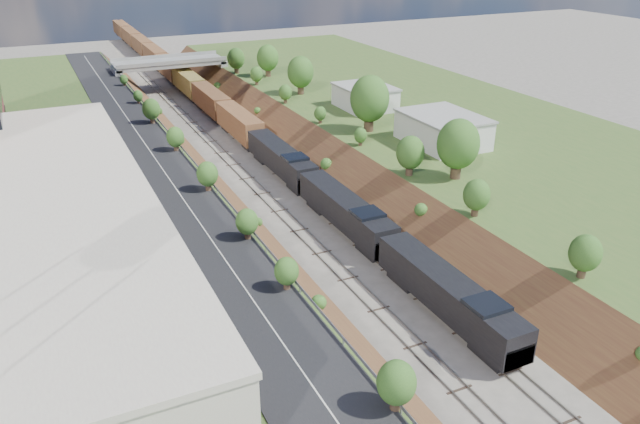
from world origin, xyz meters
TOP-DOWN VIEW (x-y plane):
  - platform_left at (-33.00, 60.00)m, footprint 44.00×180.00m
  - platform_right at (33.00, 60.00)m, footprint 44.00×180.00m
  - embankment_left at (-11.00, 60.00)m, footprint 10.00×180.00m
  - embankment_right at (11.00, 60.00)m, footprint 10.00×180.00m
  - rail_left_track at (-2.60, 60.00)m, footprint 1.58×180.00m
  - rail_right_track at (2.60, 60.00)m, footprint 1.58×180.00m
  - road at (-15.50, 60.00)m, footprint 8.00×180.00m
  - guardrail at (-11.40, 59.80)m, footprint 0.10×171.00m
  - commercial_building at (-28.00, 38.00)m, footprint 14.30×62.30m
  - overpass at (0.00, 122.00)m, footprint 24.50×8.30m
  - white_building_near at (23.50, 52.00)m, footprint 9.00×12.00m
  - white_building_far at (23.00, 74.00)m, footprint 8.00×10.00m
  - tree_right_large at (17.00, 40.00)m, footprint 5.25×5.25m
  - tree_left_crest at (-11.80, 20.00)m, footprint 2.45×2.45m
  - freight_train at (2.60, 115.16)m, footprint 3.28×201.21m

SIDE VIEW (x-z plane):
  - embankment_left at x=-11.00m, z-range -5.00..5.00m
  - embankment_right at x=11.00m, z-range -5.00..5.00m
  - rail_left_track at x=-2.60m, z-range 0.00..0.18m
  - rail_right_track at x=2.60m, z-range 0.00..0.18m
  - platform_left at x=-33.00m, z-range 0.00..5.00m
  - platform_right at x=33.00m, z-range 0.00..5.00m
  - freight_train at x=2.60m, z-range 0.36..5.19m
  - overpass at x=0.00m, z-range 1.22..8.62m
  - road at x=-15.50m, z-range 5.00..5.10m
  - guardrail at x=-11.40m, z-range 5.20..5.90m
  - white_building_far at x=23.00m, z-range 5.00..8.60m
  - white_building_near at x=23.50m, z-range 5.00..9.00m
  - tree_left_crest at x=-11.80m, z-range 5.26..8.82m
  - commercial_building at x=-28.00m, z-range 5.01..12.01m
  - tree_right_large at x=17.00m, z-range 5.58..13.19m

